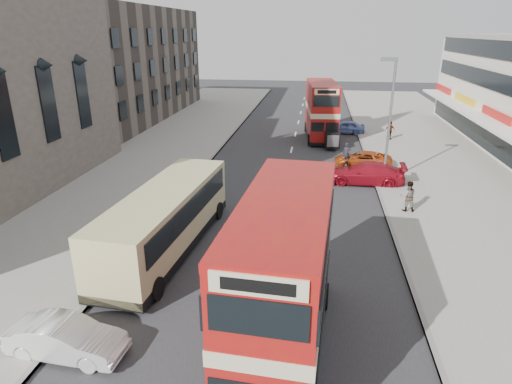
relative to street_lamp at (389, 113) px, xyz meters
The scene contains 18 objects.
ground 19.73m from the street_lamp, 109.92° to the right, with size 160.00×160.00×0.00m, color #28282B.
road_surface 8.33m from the street_lamp, 162.95° to the left, with size 12.00×90.00×0.01m, color #28282B.
pavement_right 7.50m from the street_lamp, 20.06° to the left, with size 12.00×90.00×0.15m, color gray.
pavement_left 19.22m from the street_lamp, behind, with size 12.00×90.00×0.15m, color gray.
kerb_left 13.62m from the street_lamp, behind, with size 0.20×90.00×0.16m, color gray.
kerb_right 5.13m from the street_lamp, 101.90° to the left, with size 0.20×90.00×0.16m, color gray.
brick_terrace 34.86m from the street_lamp, 144.96° to the left, with size 14.00×28.00×12.00m, color #66594C.
street_lamp is the anchor object (origin of this frame).
bus_main 17.78m from the street_lamp, 107.26° to the right, with size 3.01×9.24×5.02m.
bus_second 13.64m from the street_lamp, 107.78° to the left, with size 3.25×9.14×5.00m.
coach 15.79m from the street_lamp, 135.95° to the right, with size 3.41×10.42×2.71m.
car_left_front 22.01m from the street_lamp, 123.43° to the right, with size 1.30×3.73×1.23m, color silver.
car_right_a 4.20m from the street_lamp, behind, with size 2.05×5.03×1.46m, color maroon.
car_right_b 5.78m from the street_lamp, 103.84° to the left, with size 1.94×4.21×1.17m, color #B84612.
car_right_c 15.68m from the street_lamp, 96.39° to the left, with size 1.52×3.78×1.29m, color #6384C6.
pedestrian_near 6.12m from the street_lamp, 81.30° to the right, with size 0.65×0.44×1.76m, color gray.
pedestrian_far 13.28m from the street_lamp, 80.01° to the left, with size 0.96×0.40×1.65m, color gray.
cyclist 5.73m from the street_lamp, 123.75° to the left, with size 0.74×1.90×1.93m.
Camera 1 is at (2.05, -10.20, 9.68)m, focal length 30.48 mm.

